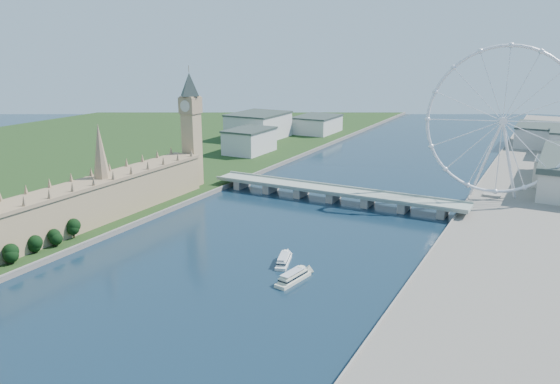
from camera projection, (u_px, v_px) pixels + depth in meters
The scene contains 8 objects.
bank_left at pixel (6, 168), 572.69m from camera, with size 500.00×1400.00×6.00m, color slate.
parliament_range at pixel (104, 197), 399.41m from camera, with size 24.00×200.00×70.00m.
big_ben at pixel (191, 115), 478.54m from camera, with size 20.02×20.02×110.00m.
westminster_bridge at pixel (334, 193), 455.47m from camera, with size 220.00×22.00×9.50m.
london_eye at pixel (503, 122), 431.95m from camera, with size 113.60×39.12×124.30m.
city_skyline at pixel (447, 138), 656.45m from camera, with size 505.00×280.00×32.00m.
tour_boat_near at pixel (284, 264), 327.55m from camera, with size 6.70×26.41×5.80m, color silver, non-canonical shape.
tour_boat_far at pixel (293, 281), 303.41m from camera, with size 7.39×28.94×6.39m, color beige, non-canonical shape.
Camera 1 is at (165.85, -108.68, 128.88)m, focal length 35.00 mm.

